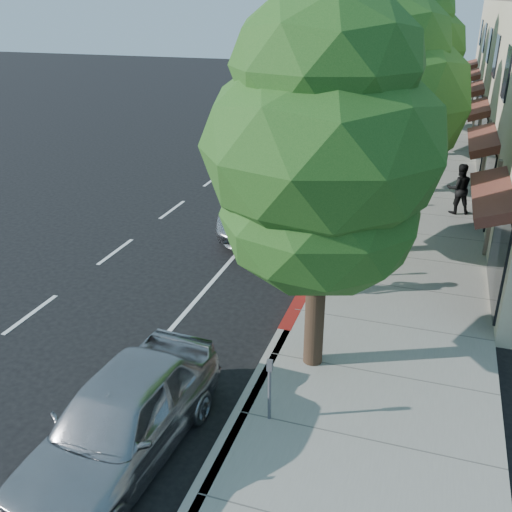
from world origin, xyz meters
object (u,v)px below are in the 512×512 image
at_px(street_tree_0, 323,152).
at_px(cyclist, 316,264).
at_px(dark_sedan, 342,181).
at_px(silver_suv, 273,204).
at_px(white_pickup, 359,132).
at_px(street_tree_2, 391,87).
at_px(street_tree_3, 406,51).
at_px(street_tree_1, 369,104).
at_px(near_car_a, 121,419).
at_px(bicycle, 306,250).
at_px(dark_suv_far, 370,100).
at_px(pedestrian, 459,189).
at_px(street_tree_4, 414,49).
at_px(street_tree_5, 421,45).

bearing_deg(street_tree_0, cyclist, 102.00).
bearing_deg(dark_sedan, silver_suv, -109.20).
relative_size(street_tree_0, white_pickup, 1.25).
relative_size(street_tree_2, silver_suv, 1.17).
height_order(street_tree_2, cyclist, street_tree_2).
bearing_deg(white_pickup, street_tree_3, -31.95).
bearing_deg(street_tree_1, white_pickup, 98.65).
bearing_deg(near_car_a, silver_suv, 96.95).
bearing_deg(white_pickup, bicycle, -82.61).
xyz_separation_m(white_pickup, dark_suv_far, (-0.76, 9.99, 0.06)).
bearing_deg(silver_suv, bicycle, -60.32).
height_order(street_tree_0, pedestrian, street_tree_0).
relative_size(street_tree_3, cyclist, 4.31).
bearing_deg(dark_suv_far, bicycle, -91.25).
height_order(street_tree_3, silver_suv, street_tree_3).
xyz_separation_m(street_tree_4, pedestrian, (2.81, -13.55, -3.56)).
height_order(street_tree_1, pedestrian, street_tree_1).
bearing_deg(street_tree_3, pedestrian, -69.57).
xyz_separation_m(street_tree_5, dark_sedan, (-1.40, -19.00, -3.66)).
distance_m(street_tree_3, dark_sedan, 8.28).
height_order(white_pickup, dark_suv_far, dark_suv_far).
relative_size(street_tree_5, white_pickup, 1.23).
height_order(street_tree_3, white_pickup, street_tree_3).
bearing_deg(street_tree_3, street_tree_5, 90.00).
relative_size(street_tree_0, street_tree_4, 1.00).
distance_m(silver_suv, near_car_a, 11.02).
bearing_deg(street_tree_2, near_car_a, -99.04).
bearing_deg(street_tree_0, street_tree_1, 90.00).
xyz_separation_m(street_tree_5, pedestrian, (2.81, -19.55, -3.37)).
distance_m(street_tree_4, silver_suv, 17.21).
bearing_deg(dark_suv_far, white_pickup, -90.40).
bearing_deg(pedestrian, street_tree_0, 58.72).
relative_size(street_tree_3, dark_sedan, 1.80).
height_order(street_tree_3, street_tree_4, street_tree_3).
height_order(street_tree_3, dark_suv_far, street_tree_3).
bearing_deg(pedestrian, street_tree_4, -94.51).
height_order(bicycle, silver_suv, silver_suv).
xyz_separation_m(street_tree_0, cyclist, (-0.65, 3.06, -3.66)).
height_order(street_tree_4, street_tree_5, street_tree_4).
distance_m(street_tree_3, pedestrian, 8.95).
bearing_deg(white_pickup, street_tree_0, -79.54).
bearing_deg(street_tree_1, street_tree_5, 90.00).
height_order(street_tree_2, bicycle, street_tree_2).
distance_m(street_tree_1, dark_sedan, 6.41).
relative_size(cyclist, white_pickup, 0.32).
bearing_deg(street_tree_5, white_pickup, -101.09).
bearing_deg(street_tree_5, dark_suv_far, -170.08).
bearing_deg(cyclist, street_tree_3, -5.99).
relative_size(street_tree_5, dark_sedan, 1.61).
relative_size(street_tree_1, street_tree_4, 1.02).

